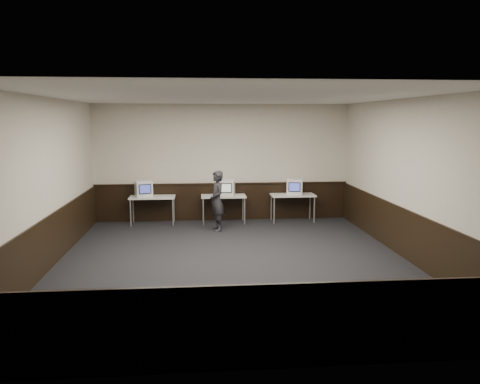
{
  "coord_description": "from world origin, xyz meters",
  "views": [
    {
      "loc": [
        -0.68,
        -8.84,
        2.79
      ],
      "look_at": [
        0.27,
        1.6,
        1.15
      ],
      "focal_mm": 35.0,
      "sensor_mm": 36.0,
      "label": 1
    }
  ],
  "objects_px": {
    "emac_right": "(295,187)",
    "desk_left": "(152,199)",
    "desk_center": "(223,198)",
    "desk_right": "(293,197)",
    "emac_center": "(227,188)",
    "emac_left": "(144,189)",
    "person": "(217,201)"
  },
  "relations": [
    {
      "from": "emac_center",
      "to": "emac_right",
      "type": "bearing_deg",
      "value": 9.19
    },
    {
      "from": "emac_center",
      "to": "desk_right",
      "type": "bearing_deg",
      "value": 9.19
    },
    {
      "from": "desk_center",
      "to": "emac_right",
      "type": "height_order",
      "value": "emac_right"
    },
    {
      "from": "desk_left",
      "to": "emac_center",
      "type": "relative_size",
      "value": 2.36
    },
    {
      "from": "emac_right",
      "to": "desk_right",
      "type": "bearing_deg",
      "value": -167.4
    },
    {
      "from": "emac_right",
      "to": "desk_center",
      "type": "bearing_deg",
      "value": -167.12
    },
    {
      "from": "desk_right",
      "to": "emac_right",
      "type": "bearing_deg",
      "value": -0.29
    },
    {
      "from": "desk_center",
      "to": "emac_left",
      "type": "bearing_deg",
      "value": -179.74
    },
    {
      "from": "desk_center",
      "to": "person",
      "type": "bearing_deg",
      "value": -103.24
    },
    {
      "from": "desk_left",
      "to": "desk_right",
      "type": "relative_size",
      "value": 1.0
    },
    {
      "from": "emac_center",
      "to": "emac_right",
      "type": "relative_size",
      "value": 0.96
    },
    {
      "from": "desk_left",
      "to": "emac_left",
      "type": "xyz_separation_m",
      "value": [
        -0.22,
        -0.01,
        0.28
      ]
    },
    {
      "from": "desk_right",
      "to": "emac_center",
      "type": "relative_size",
      "value": 2.36
    },
    {
      "from": "desk_left",
      "to": "desk_center",
      "type": "relative_size",
      "value": 1.0
    },
    {
      "from": "emac_right",
      "to": "desk_left",
      "type": "bearing_deg",
      "value": -167.11
    },
    {
      "from": "desk_right",
      "to": "emac_center",
      "type": "bearing_deg",
      "value": 179.71
    },
    {
      "from": "desk_center",
      "to": "desk_right",
      "type": "distance_m",
      "value": 1.9
    },
    {
      "from": "desk_center",
      "to": "emac_center",
      "type": "distance_m",
      "value": 0.3
    },
    {
      "from": "desk_center",
      "to": "emac_right",
      "type": "distance_m",
      "value": 1.97
    },
    {
      "from": "desk_left",
      "to": "emac_right",
      "type": "relative_size",
      "value": 2.27
    },
    {
      "from": "desk_right",
      "to": "emac_right",
      "type": "height_order",
      "value": "emac_right"
    },
    {
      "from": "desk_left",
      "to": "emac_center",
      "type": "xyz_separation_m",
      "value": [
        1.99,
        0.01,
        0.28
      ]
    },
    {
      "from": "desk_center",
      "to": "desk_right",
      "type": "xyz_separation_m",
      "value": [
        1.9,
        0.0,
        0.0
      ]
    },
    {
      "from": "emac_center",
      "to": "emac_right",
      "type": "xyz_separation_m",
      "value": [
        1.86,
        -0.01,
        0.0
      ]
    },
    {
      "from": "emac_right",
      "to": "person",
      "type": "xyz_separation_m",
      "value": [
        -2.16,
        -0.9,
        -0.2
      ]
    },
    {
      "from": "desk_right",
      "to": "person",
      "type": "xyz_separation_m",
      "value": [
        -2.11,
        -0.9,
        0.08
      ]
    },
    {
      "from": "desk_center",
      "to": "emac_right",
      "type": "bearing_deg",
      "value": -0.01
    },
    {
      "from": "person",
      "to": "desk_right",
      "type": "bearing_deg",
      "value": 98.31
    },
    {
      "from": "person",
      "to": "emac_right",
      "type": "bearing_deg",
      "value": 97.83
    },
    {
      "from": "desk_left",
      "to": "emac_left",
      "type": "distance_m",
      "value": 0.36
    },
    {
      "from": "desk_left",
      "to": "desk_right",
      "type": "xyz_separation_m",
      "value": [
        3.8,
        0.0,
        0.0
      ]
    },
    {
      "from": "desk_left",
      "to": "emac_center",
      "type": "bearing_deg",
      "value": 0.26
    }
  ]
}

